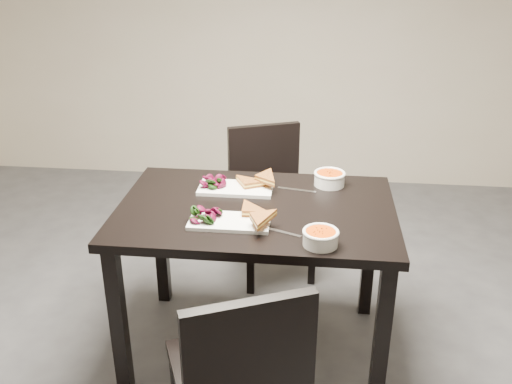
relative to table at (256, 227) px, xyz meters
The scene contains 13 objects.
table is the anchor object (origin of this frame).
chair_near 0.76m from the table, 87.74° to the right, with size 0.55×0.55×0.85m.
chair_far 0.77m from the table, 90.53° to the left, with size 0.55×0.55×0.85m.
plate_near 0.22m from the table, 117.79° to the right, with size 0.33×0.16×0.02m, color white.
sandwich_near 0.21m from the table, 98.98° to the right, with size 0.16×0.12×0.05m, color #A65F22, non-canonical shape.
salad_near 0.29m from the table, 138.14° to the right, with size 0.10×0.09×0.05m, color black, non-canonical shape.
soup_bowl_near 0.43m from the table, 47.65° to the right, with size 0.14×0.14×0.06m.
cutlery_near 0.27m from the table, 61.18° to the right, with size 0.18×0.02×0.00m, color silver.
plate_far 0.23m from the table, 124.20° to the left, with size 0.34×0.17×0.02m, color white.
sandwich_far 0.21m from the table, 107.48° to the left, with size 0.17×0.13×0.06m, color #A65F22, non-canonical shape.
salad_far 0.30m from the table, 142.10° to the left, with size 0.11×0.10×0.05m, color black, non-canonical shape.
soup_bowl_far 0.44m from the table, 40.67° to the left, with size 0.15×0.15×0.07m.
cutlery_far 0.28m from the table, 49.23° to the left, with size 0.18×0.02×0.00m, color silver.
Camera 1 is at (0.27, -1.82, 1.81)m, focal length 39.59 mm.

